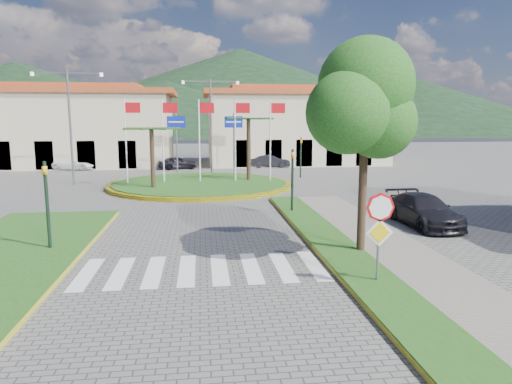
{
  "coord_description": "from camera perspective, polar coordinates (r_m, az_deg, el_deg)",
  "views": [
    {
      "loc": [
        0.1,
        -9.68,
        4.6
      ],
      "look_at": [
        2.23,
        8.0,
        1.77
      ],
      "focal_mm": 32.0,
      "sensor_mm": 36.0,
      "label": 1
    }
  ],
  "objects": [
    {
      "name": "crosswalk",
      "position": [
        14.43,
        -7.0,
        -9.6
      ],
      "size": [
        8.0,
        3.0,
        0.01
      ],
      "primitive_type": "cube",
      "color": "silver",
      "rests_on": "ground"
    },
    {
      "name": "traffic_light_left",
      "position": [
        17.23,
        -24.69,
        -0.67
      ],
      "size": [
        0.15,
        0.18,
        3.2
      ],
      "color": "black",
      "rests_on": "ground"
    },
    {
      "name": "hill_far_east",
      "position": [
        160.74,
        19.21,
        10.11
      ],
      "size": [
        120.0,
        120.0,
        18.0
      ],
      "primitive_type": "cone",
      "color": "black",
      "rests_on": "ground"
    },
    {
      "name": "white_van",
      "position": [
        45.44,
        -21.73,
        3.26
      ],
      "size": [
        4.07,
        2.33,
        1.07
      ],
      "primitive_type": "imported",
      "rotation": [
        0.0,
        0.0,
        1.42
      ],
      "color": "white",
      "rests_on": "ground"
    },
    {
      "name": "ground",
      "position": [
        10.72,
        -7.02,
        -16.45
      ],
      "size": [
        160.0,
        160.0,
        0.0
      ],
      "primitive_type": "plane",
      "color": "#605D5A",
      "rests_on": "ground"
    },
    {
      "name": "car_dark_a",
      "position": [
        43.46,
        -9.81,
        3.62
      ],
      "size": [
        3.74,
        2.15,
        1.2
      ],
      "primitive_type": "imported",
      "rotation": [
        0.0,
        0.0,
        1.79
      ],
      "color": "black",
      "rests_on": "ground"
    },
    {
      "name": "median_left",
      "position": [
        17.6,
        -28.84,
        -6.96
      ],
      "size": [
        5.0,
        14.0,
        0.18
      ],
      "primitive_type": "cube",
      "color": "#234B15",
      "rests_on": "ground"
    },
    {
      "name": "building_right",
      "position": [
        48.7,
        4.9,
        8.18
      ],
      "size": [
        19.08,
        9.54,
        8.05
      ],
      "color": "beige",
      "rests_on": "ground"
    },
    {
      "name": "sidewalk_right",
      "position": [
        13.85,
        19.13,
        -10.56
      ],
      "size": [
        4.0,
        28.0,
        0.15
      ],
      "primitive_type": "cube",
      "color": "gray",
      "rests_on": "ground"
    },
    {
      "name": "traffic_light_right",
      "position": [
        22.28,
        4.57,
        2.15
      ],
      "size": [
        0.15,
        0.18,
        3.2
      ],
      "color": "black",
      "rests_on": "ground"
    },
    {
      "name": "verge_right",
      "position": [
        13.37,
        14.42,
        -10.97
      ],
      "size": [
        1.6,
        28.0,
        0.18
      ],
      "primitive_type": "cube",
      "color": "#234B15",
      "rests_on": "ground"
    },
    {
      "name": "hill_far_west",
      "position": [
        159.63,
        -27.55,
        10.33
      ],
      "size": [
        140.0,
        140.0,
        22.0
      ],
      "primitive_type": "cone",
      "color": "black",
      "rests_on": "ground"
    },
    {
      "name": "hill_far_mid",
      "position": [
        170.65,
        -1.9,
        12.52
      ],
      "size": [
        180.0,
        180.0,
        30.0
      ],
      "primitive_type": "cone",
      "color": "black",
      "rests_on": "ground"
    },
    {
      "name": "direction_sign_east",
      "position": [
        40.77,
        -2.82,
        7.52
      ],
      "size": [
        1.6,
        0.14,
        5.2
      ],
      "color": "slate",
      "rests_on": "ground"
    },
    {
      "name": "hill_near_back",
      "position": [
        140.09,
        -11.19,
        10.25
      ],
      "size": [
        110.0,
        110.0,
        16.0
      ],
      "primitive_type": "cone",
      "color": "black",
      "rests_on": "ground"
    },
    {
      "name": "street_lamp_west",
      "position": [
        34.89,
        -22.23,
        8.2
      ],
      "size": [
        4.8,
        0.16,
        8.0
      ],
      "color": "slate",
      "rests_on": "ground"
    },
    {
      "name": "roundabout_island",
      "position": [
        31.99,
        -6.98,
        1.0
      ],
      "size": [
        12.7,
        12.7,
        6.0
      ],
      "color": "yellow",
      "rests_on": "ground"
    },
    {
      "name": "car_dark_b",
      "position": [
        44.35,
        1.76,
        3.89
      ],
      "size": [
        3.85,
        1.44,
        1.26
      ],
      "primitive_type": "imported",
      "rotation": [
        0.0,
        0.0,
        1.54
      ],
      "color": "black",
      "rests_on": "ground"
    },
    {
      "name": "stop_sign",
      "position": [
        12.9,
        15.19,
        -3.86
      ],
      "size": [
        0.8,
        0.11,
        2.65
      ],
      "color": "slate",
      "rests_on": "ground"
    },
    {
      "name": "street_lamp_centre",
      "position": [
        39.69,
        -5.64,
        8.84
      ],
      "size": [
        4.8,
        0.16,
        8.0
      ],
      "color": "slate",
      "rests_on": "ground"
    },
    {
      "name": "deciduous_tree",
      "position": [
        15.65,
        13.57,
        10.89
      ],
      "size": [
        3.6,
        3.6,
        6.8
      ],
      "color": "black",
      "rests_on": "ground"
    },
    {
      "name": "traffic_light_far",
      "position": [
        36.64,
        5.61,
        4.83
      ],
      "size": [
        0.18,
        0.15,
        3.2
      ],
      "color": "black",
      "rests_on": "ground"
    },
    {
      "name": "direction_sign_west",
      "position": [
        40.72,
        -9.91,
        7.39
      ],
      "size": [
        1.6,
        0.14,
        5.2
      ],
      "color": "slate",
      "rests_on": "ground"
    },
    {
      "name": "building_left",
      "position": [
        49.72,
        -23.56,
        7.49
      ],
      "size": [
        23.32,
        9.54,
        8.05
      ],
      "color": "beige",
      "rests_on": "ground"
    },
    {
      "name": "car_side_right",
      "position": [
        21.32,
        20.23,
        -2.15
      ],
      "size": [
        1.99,
        4.68,
        1.35
      ],
      "primitive_type": "imported",
      "rotation": [
        0.0,
        0.0,
        0.02
      ],
      "color": "black",
      "rests_on": "ground"
    }
  ]
}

